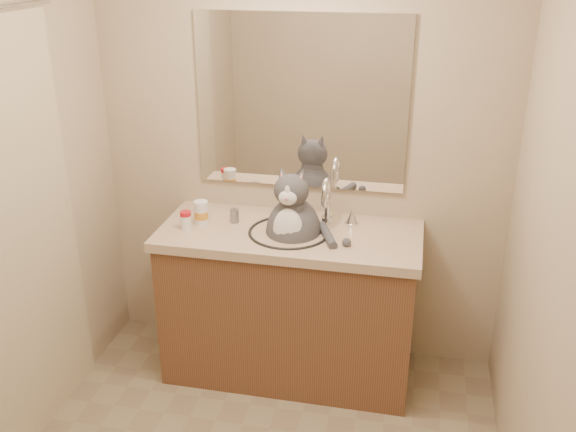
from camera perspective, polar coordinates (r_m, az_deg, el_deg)
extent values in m
cube|color=tan|center=(3.42, 1.15, 6.00)|extent=(2.20, 0.01, 2.40)
cube|color=tan|center=(2.25, 23.41, -5.45)|extent=(0.01, 2.50, 2.40)
cube|color=brown|center=(3.48, 0.14, -8.09)|extent=(1.30, 0.55, 0.80)
cube|color=tan|center=(3.28, 0.15, -1.73)|extent=(1.34, 0.59, 0.05)
torus|color=black|center=(3.26, 0.08, -1.45)|extent=(0.42, 0.42, 0.02)
ellipsoid|color=white|center=(3.29, 0.08, -2.67)|extent=(0.40, 0.40, 0.15)
cylinder|color=silver|center=(3.34, 3.53, 1.02)|extent=(0.03, 0.03, 0.18)
torus|color=silver|center=(3.25, 3.40, 2.07)|extent=(0.03, 0.16, 0.16)
cone|color=silver|center=(3.35, 5.71, 0.05)|extent=(0.06, 0.06, 0.08)
cube|color=white|center=(3.33, 1.12, 10.01)|extent=(1.10, 0.02, 0.90)
ellipsoid|color=#444449|center=(3.28, 0.49, -1.58)|extent=(0.30, 0.33, 0.38)
ellipsoid|color=white|center=(3.16, 0.02, -1.36)|extent=(0.16, 0.09, 0.24)
ellipsoid|color=#444449|center=(3.14, 0.30, 2.30)|extent=(0.18, 0.16, 0.17)
ellipsoid|color=white|center=(3.08, -0.03, 1.61)|extent=(0.09, 0.05, 0.07)
sphere|color=#D88C8C|center=(3.06, -0.16, 1.56)|extent=(0.02, 0.02, 0.02)
cone|color=#444449|center=(3.14, -0.50, 3.80)|extent=(0.08, 0.06, 0.08)
cone|color=#444449|center=(3.11, 1.23, 3.64)|extent=(0.08, 0.06, 0.08)
cylinder|color=#444449|center=(3.19, 3.53, -1.72)|extent=(0.13, 0.25, 0.04)
cylinder|color=white|center=(3.32, -9.05, -0.56)|extent=(0.06, 0.06, 0.08)
cylinder|color=red|center=(3.30, -9.10, 0.21)|extent=(0.07, 0.07, 0.02)
cylinder|color=white|center=(3.37, -7.71, 0.11)|extent=(0.08, 0.08, 0.10)
cylinder|color=orange|center=(3.37, -7.71, 0.11)|extent=(0.08, 0.08, 0.04)
cylinder|color=white|center=(3.35, -7.77, 1.09)|extent=(0.08, 0.08, 0.02)
cylinder|color=slate|center=(3.37, -4.78, 0.03)|extent=(0.06, 0.06, 0.07)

